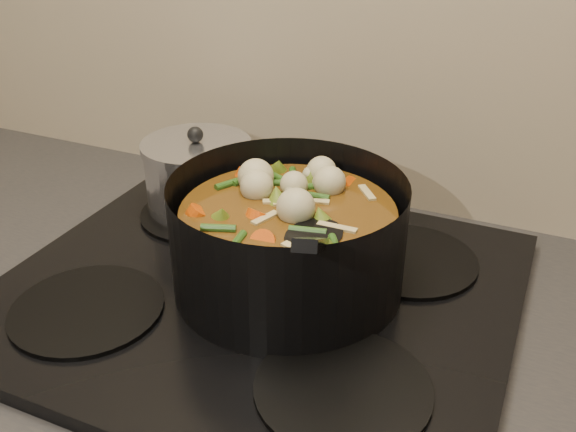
% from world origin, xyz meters
% --- Properties ---
extents(stovetop, '(0.62, 0.54, 0.03)m').
position_xyz_m(stovetop, '(0.00, 1.93, 0.92)').
color(stovetop, black).
rests_on(stovetop, counter).
extents(stockpot, '(0.31, 0.38, 0.21)m').
position_xyz_m(stockpot, '(0.03, 1.95, 1.00)').
color(stockpot, black).
rests_on(stockpot, stovetop).
extents(saucepan, '(0.16, 0.16, 0.13)m').
position_xyz_m(saucepan, '(-0.17, 2.08, 0.99)').
color(saucepan, silver).
rests_on(saucepan, stovetop).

